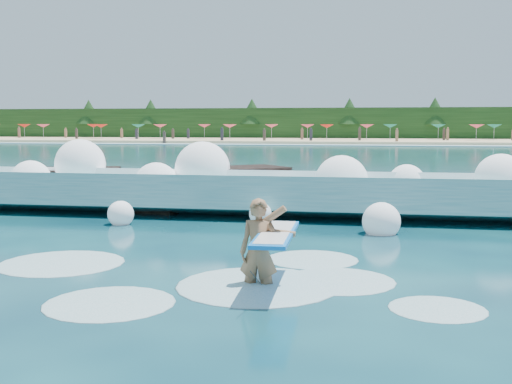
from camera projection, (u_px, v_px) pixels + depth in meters
ground at (163, 261)px, 12.67m from camera, size 200.00×200.00×0.00m
beach at (347, 141)px, 88.84m from camera, size 140.00×20.00×0.40m
wet_band at (343, 145)px, 78.12m from camera, size 140.00×5.00×0.08m
treeline at (350, 124)px, 98.37m from camera, size 140.00×4.00×5.00m
breaking_wave at (245, 195)px, 19.19m from camera, size 19.06×2.92×1.64m
rock_cluster at (153, 192)px, 20.82m from camera, size 8.70×3.60×1.56m
surfer_with_board at (263, 248)px, 10.62m from camera, size 0.94×2.94×1.79m
wave_spray at (232, 178)px, 19.06m from camera, size 15.21×4.42×2.37m
surf_foam at (212, 279)px, 11.25m from camera, size 8.89×5.65×0.14m
beach_umbrellas at (347, 126)px, 90.64m from camera, size 113.40×6.66×0.50m
beachgoers at (326, 135)px, 87.38m from camera, size 97.29×11.99×1.92m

